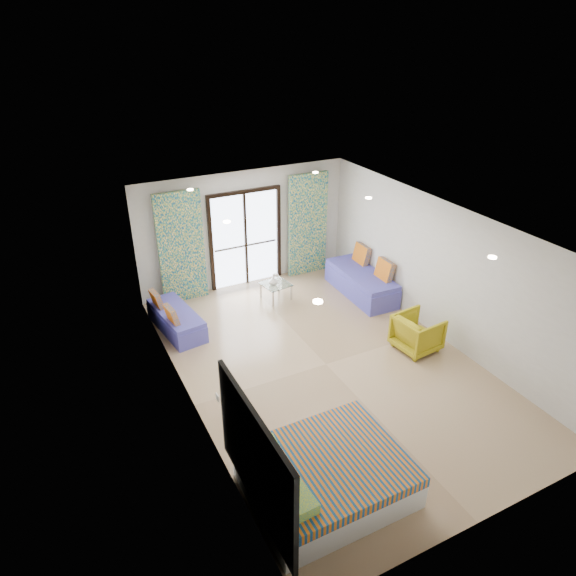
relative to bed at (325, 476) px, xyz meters
name	(u,v)px	position (x,y,z in m)	size (l,w,h in m)	color
floor	(326,364)	(1.48, 2.46, -0.29)	(5.00, 7.50, 0.01)	#917556
ceiling	(332,226)	(1.48, 2.46, 2.41)	(5.00, 7.50, 0.01)	silver
wall_back	(245,229)	(1.48, 6.21, 1.06)	(5.00, 0.01, 2.70)	silver
wall_front	(499,443)	(1.48, -1.29, 1.06)	(5.00, 0.01, 2.70)	silver
wall_left	(187,336)	(-1.02, 2.46, 1.06)	(0.01, 7.50, 2.70)	silver
wall_right	(441,271)	(3.98, 2.46, 1.06)	(0.01, 7.50, 2.70)	silver
balcony_door	(245,233)	(1.48, 6.18, 0.97)	(1.76, 0.08, 2.28)	black
balcony_rail	(246,245)	(1.48, 6.19, 0.66)	(1.52, 0.03, 0.04)	#595451
curtain_left	(181,248)	(-0.07, 6.03, 0.96)	(1.00, 0.10, 2.50)	white
curtain_right	(308,225)	(3.03, 6.03, 0.96)	(1.00, 0.10, 2.50)	white
downlight_a	(318,302)	(0.08, 0.46, 2.38)	(0.12, 0.12, 0.02)	#FFE0B2
downlight_b	(492,257)	(2.88, 0.46, 2.38)	(0.12, 0.12, 0.02)	#FFE0B2
downlight_c	(227,222)	(0.08, 3.46, 2.38)	(0.12, 0.12, 0.02)	#FFE0B2
downlight_d	(369,198)	(2.88, 3.46, 2.38)	(0.12, 0.12, 0.02)	#FFE0B2
downlight_e	(190,190)	(0.08, 5.46, 2.38)	(0.12, 0.12, 0.02)	#FFE0B2
downlight_f	(315,172)	(2.88, 5.46, 2.38)	(0.12, 0.12, 0.02)	#FFE0B2
headboard	(255,460)	(-0.98, 0.00, 0.76)	(0.06, 2.10, 1.50)	black
switch_plate	(217,397)	(-0.99, 1.25, 0.76)	(0.02, 0.10, 0.10)	silver
bed	(325,476)	(0.00, 0.00, 0.00)	(2.02, 1.65, 0.70)	silver
daybed_left	(176,319)	(-0.64, 4.85, -0.05)	(0.84, 1.67, 0.79)	#4C4AB1
daybed_right	(362,282)	(3.60, 4.46, 0.02)	(0.84, 2.02, 0.98)	#4C4AB1
coffee_table	(276,285)	(1.74, 5.12, 0.04)	(0.65, 0.65, 0.66)	silver
vase	(273,281)	(1.66, 5.09, 0.19)	(0.20, 0.21, 0.20)	white
armchair	(418,331)	(3.27, 2.13, 0.10)	(0.76, 0.71, 0.78)	#AC9C16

